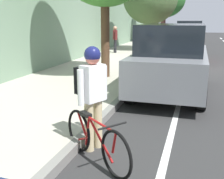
{
  "coord_description": "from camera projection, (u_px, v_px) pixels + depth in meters",
  "views": [
    {
      "loc": [
        -0.19,
        12.96,
        2.14
      ],
      "look_at": [
        1.03,
        8.97,
        1.09
      ],
      "focal_mm": 45.23,
      "sensor_mm": 36.0,
      "label": 1
    }
  ],
  "objects": [
    {
      "name": "ground",
      "position": [
        193.0,
        68.0,
        12.6
      ],
      "size": [
        71.11,
        71.11,
        0.0
      ],
      "primitive_type": "plane",
      "color": "#2D2D2D"
    },
    {
      "name": "sidewalk",
      "position": [
        114.0,
        63.0,
        13.62
      ],
      "size": [
        3.9,
        44.44,
        0.16
      ],
      "primitive_type": "cube",
      "color": "#B1AB9A",
      "rests_on": "ground"
    },
    {
      "name": "curb_edge",
      "position": [
        156.0,
        64.0,
        13.05
      ],
      "size": [
        0.16,
        44.44,
        0.16
      ],
      "primitive_type": "cube",
      "color": "gray",
      "rests_on": "ground"
    },
    {
      "name": "lane_stripe_bike_edge",
      "position": [
        188.0,
        68.0,
        12.65
      ],
      "size": [
        0.12,
        44.44,
        0.01
      ],
      "primitive_type": "cube",
      "color": "white",
      "rests_on": "ground"
    },
    {
      "name": "building_facade",
      "position": [
        70.0,
        3.0,
        13.57
      ],
      "size": [
        0.5,
        44.44,
        5.72
      ],
      "primitive_type": "cube",
      "color": "gray",
      "rests_on": "ground"
    },
    {
      "name": "parked_pickup_white_nearest",
      "position": [
        193.0,
        31.0,
        28.98
      ],
      "size": [
        2.05,
        5.32,
        1.95
      ],
      "color": "white",
      "rests_on": "ground"
    },
    {
      "name": "parked_suv_silver_second",
      "position": [
        188.0,
        34.0,
        21.48
      ],
      "size": [
        2.17,
        4.8,
        1.99
      ],
      "color": "#B7BABF",
      "rests_on": "ground"
    },
    {
      "name": "parked_sedan_red_mid",
      "position": [
        186.0,
        46.0,
        14.85
      ],
      "size": [
        1.96,
        4.46,
        1.52
      ],
      "color": "maroon",
      "rests_on": "ground"
    },
    {
      "name": "parked_suv_grey_far",
      "position": [
        172.0,
        58.0,
        8.18
      ],
      "size": [
        1.98,
        4.71,
        1.99
      ],
      "color": "slate",
      "rests_on": "ground"
    },
    {
      "name": "bicycle_at_curb",
      "position": [
        95.0,
        140.0,
        4.23
      ],
      "size": [
        1.4,
        1.1,
        0.76
      ],
      "color": "black",
      "rests_on": "ground"
    },
    {
      "name": "cyclist_with_backpack",
      "position": [
        92.0,
        88.0,
        4.55
      ],
      "size": [
        0.51,
        0.57,
        1.73
      ],
      "color": "#C6B284",
      "rests_on": "ground"
    },
    {
      "name": "pedestrian_on_phone",
      "position": [
        115.0,
        38.0,
        16.72
      ],
      "size": [
        0.37,
        0.57,
        1.55
      ],
      "color": "black",
      "rests_on": "sidewalk"
    },
    {
      "name": "fire_hydrant",
      "position": [
        142.0,
        56.0,
        11.92
      ],
      "size": [
        0.22,
        0.22,
        0.84
      ],
      "color": "red",
      "rests_on": "sidewalk"
    }
  ]
}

